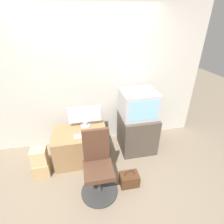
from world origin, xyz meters
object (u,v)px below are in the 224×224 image
at_px(cardboard_box_lower, 42,168).
at_px(handbag, 129,179).
at_px(keyboard, 85,136).
at_px(crt_tv, 139,104).
at_px(main_monitor, 85,116).
at_px(office_chair, 98,169).
at_px(mouse, 99,135).

distance_m(cardboard_box_lower, handbag, 1.41).
distance_m(keyboard, crt_tv, 1.08).
bearing_deg(cardboard_box_lower, keyboard, 9.26).
height_order(main_monitor, crt_tv, crt_tv).
distance_m(crt_tv, office_chair, 1.31).
bearing_deg(keyboard, mouse, -7.32).
xyz_separation_m(cardboard_box_lower, handbag, (1.32, -0.48, -0.01)).
bearing_deg(office_chair, cardboard_box_lower, 150.96).
distance_m(office_chair, cardboard_box_lower, 1.03).
height_order(office_chair, cardboard_box_lower, office_chair).
bearing_deg(mouse, keyboard, 172.68).
relative_size(crt_tv, handbag, 2.01).
bearing_deg(handbag, crt_tv, 65.74).
relative_size(keyboard, mouse, 6.37).
distance_m(main_monitor, office_chair, 0.97).
relative_size(main_monitor, office_chair, 0.58).
bearing_deg(main_monitor, handbag, -58.02).
height_order(keyboard, handbag, keyboard).
distance_m(main_monitor, crt_tv, 0.96).
xyz_separation_m(main_monitor, crt_tv, (0.95, -0.05, 0.17)).
bearing_deg(handbag, cardboard_box_lower, 159.94).
height_order(mouse, cardboard_box_lower, mouse).
height_order(main_monitor, handbag, main_monitor).
bearing_deg(keyboard, main_monitor, 83.18).
distance_m(keyboard, mouse, 0.23).
xyz_separation_m(keyboard, mouse, (0.23, -0.03, 0.01)).
bearing_deg(keyboard, crt_tv, 14.22).
height_order(crt_tv, cardboard_box_lower, crt_tv).
bearing_deg(office_chair, main_monitor, 96.34).
xyz_separation_m(keyboard, crt_tv, (0.98, 0.25, 0.36)).
height_order(mouse, office_chair, office_chair).
bearing_deg(mouse, handbag, -56.96).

